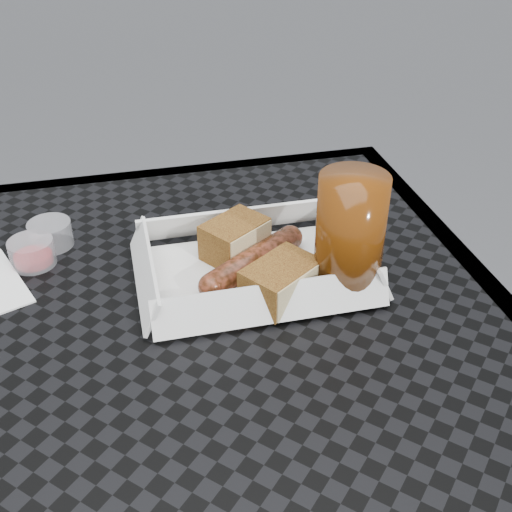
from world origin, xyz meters
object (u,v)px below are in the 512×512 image
Objects in this scene: patio_table at (138,420)px; bratwurst at (253,261)px; food_tray at (254,272)px; drink_glass at (350,236)px.

patio_table is 0.20m from bratwurst.
patio_table is at bearing -142.05° from food_tray.
bratwurst is 0.11m from drink_glass.
bratwurst is at bearing 151.17° from drink_glass.
patio_table is at bearing -165.14° from drink_glass.
drink_glass reaches higher than patio_table.
patio_table is 6.02× the size of bratwurst.
bratwurst reaches higher than food_tray.
food_tray is 0.12m from drink_glass.
drink_glass is at bearing 14.86° from patio_table.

